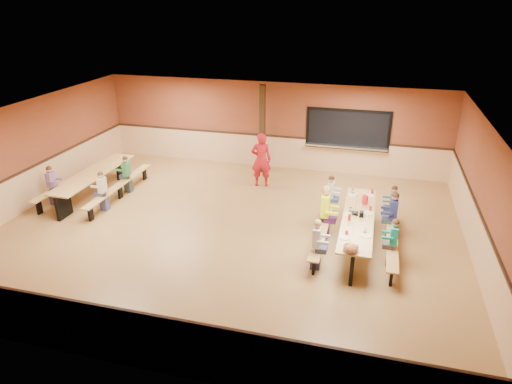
# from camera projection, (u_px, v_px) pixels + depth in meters

# --- Properties ---
(ground) EXTENTS (12.00, 12.00, 0.00)m
(ground) POSITION_uv_depth(u_px,v_px,m) (228.00, 230.00, 12.03)
(ground) COLOR olive
(ground) RESTS_ON ground
(room_envelope) EXTENTS (12.04, 10.04, 3.02)m
(room_envelope) POSITION_uv_depth(u_px,v_px,m) (228.00, 206.00, 11.75)
(room_envelope) COLOR brown
(room_envelope) RESTS_ON ground
(kitchen_pass_through) EXTENTS (2.78, 0.28, 1.38)m
(kitchen_pass_through) POSITION_uv_depth(u_px,v_px,m) (348.00, 131.00, 15.21)
(kitchen_pass_through) COLOR black
(kitchen_pass_through) RESTS_ON ground
(structural_post) EXTENTS (0.18, 0.18, 3.00)m
(structural_post) POSITION_uv_depth(u_px,v_px,m) (262.00, 130.00, 15.37)
(structural_post) COLOR black
(structural_post) RESTS_ON ground
(cafeteria_table_main) EXTENTS (1.91, 3.70, 0.74)m
(cafeteria_table_main) POSITION_uv_depth(u_px,v_px,m) (357.00, 225.00, 11.13)
(cafeteria_table_main) COLOR tan
(cafeteria_table_main) RESTS_ON ground
(cafeteria_table_second) EXTENTS (1.91, 3.70, 0.74)m
(cafeteria_table_second) POSITION_uv_depth(u_px,v_px,m) (95.00, 179.00, 13.87)
(cafeteria_table_second) COLOR tan
(cafeteria_table_second) RESTS_ON ground
(seated_child_white_left) EXTENTS (0.37, 0.30, 1.20)m
(seated_child_white_left) POSITION_uv_depth(u_px,v_px,m) (316.00, 245.00, 10.12)
(seated_child_white_left) COLOR silver
(seated_child_white_left) RESTS_ON ground
(seated_adult_yellow) EXTENTS (0.45, 0.37, 1.37)m
(seated_adult_yellow) POSITION_uv_depth(u_px,v_px,m) (325.00, 212.00, 11.43)
(seated_adult_yellow) COLOR #EFFD15
(seated_adult_yellow) RESTS_ON ground
(seated_child_grey_left) EXTENTS (0.35, 0.29, 1.18)m
(seated_child_grey_left) POSITION_uv_depth(u_px,v_px,m) (330.00, 196.00, 12.56)
(seated_child_grey_left) COLOR silver
(seated_child_grey_left) RESTS_ON ground
(seated_child_teal_right) EXTENTS (0.34, 0.28, 1.15)m
(seated_child_teal_right) POSITION_uv_depth(u_px,v_px,m) (393.00, 243.00, 10.24)
(seated_child_teal_right) COLOR #13927F
(seated_child_teal_right) RESTS_ON ground
(seated_child_navy_right) EXTENTS (0.39, 0.32, 1.25)m
(seated_child_navy_right) POSITION_uv_depth(u_px,v_px,m) (393.00, 216.00, 11.36)
(seated_child_navy_right) COLOR navy
(seated_child_navy_right) RESTS_ON ground
(seated_child_char_right) EXTENTS (0.33, 0.27, 1.14)m
(seated_child_char_right) POSITION_uv_depth(u_px,v_px,m) (392.00, 206.00, 12.01)
(seated_child_char_right) COLOR #4B5254
(seated_child_char_right) RESTS_ON ground
(seated_child_purple_sec) EXTENTS (0.35, 0.29, 1.17)m
(seated_child_purple_sec) POSITION_uv_depth(u_px,v_px,m) (52.00, 186.00, 13.26)
(seated_child_purple_sec) COLOR #85598E
(seated_child_purple_sec) RESTS_ON ground
(seated_child_green_sec) EXTENTS (0.34, 0.28, 1.15)m
(seated_child_green_sec) POSITION_uv_depth(u_px,v_px,m) (127.00, 175.00, 14.09)
(seated_child_green_sec) COLOR #327640
(seated_child_green_sec) RESTS_ON ground
(seated_child_tan_sec) EXTENTS (0.34, 0.28, 1.15)m
(seated_child_tan_sec) POSITION_uv_depth(u_px,v_px,m) (103.00, 191.00, 12.90)
(seated_child_tan_sec) COLOR beige
(seated_child_tan_sec) RESTS_ON ground
(standing_woman) EXTENTS (0.72, 0.56, 1.76)m
(standing_woman) POSITION_uv_depth(u_px,v_px,m) (261.00, 160.00, 14.44)
(standing_woman) COLOR red
(standing_woman) RESTS_ON ground
(punch_pitcher) EXTENTS (0.16, 0.16, 0.22)m
(punch_pitcher) POSITION_uv_depth(u_px,v_px,m) (365.00, 200.00, 11.72)
(punch_pitcher) COLOR red
(punch_pitcher) RESTS_ON cafeteria_table_main
(chip_bowl) EXTENTS (0.32, 0.32, 0.15)m
(chip_bowl) POSITION_uv_depth(u_px,v_px,m) (351.00, 248.00, 9.56)
(chip_bowl) COLOR orange
(chip_bowl) RESTS_ON cafeteria_table_main
(napkin_dispenser) EXTENTS (0.10, 0.14, 0.13)m
(napkin_dispenser) POSITION_uv_depth(u_px,v_px,m) (362.00, 214.00, 11.06)
(napkin_dispenser) COLOR black
(napkin_dispenser) RESTS_ON cafeteria_table_main
(condiment_mustard) EXTENTS (0.06, 0.06, 0.17)m
(condiment_mustard) POSITION_uv_depth(u_px,v_px,m) (350.00, 216.00, 10.90)
(condiment_mustard) COLOR yellow
(condiment_mustard) RESTS_ON cafeteria_table_main
(condiment_ketchup) EXTENTS (0.06, 0.06, 0.17)m
(condiment_ketchup) POSITION_uv_depth(u_px,v_px,m) (349.00, 217.00, 10.86)
(condiment_ketchup) COLOR #B2140F
(condiment_ketchup) RESTS_ON cafeteria_table_main
(table_paddle) EXTENTS (0.16, 0.16, 0.56)m
(table_paddle) POSITION_uv_depth(u_px,v_px,m) (355.00, 209.00, 11.14)
(table_paddle) COLOR black
(table_paddle) RESTS_ON cafeteria_table_main
(place_settings) EXTENTS (0.65, 3.30, 0.11)m
(place_settings) POSITION_uv_depth(u_px,v_px,m) (358.00, 215.00, 11.02)
(place_settings) COLOR beige
(place_settings) RESTS_ON cafeteria_table_main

